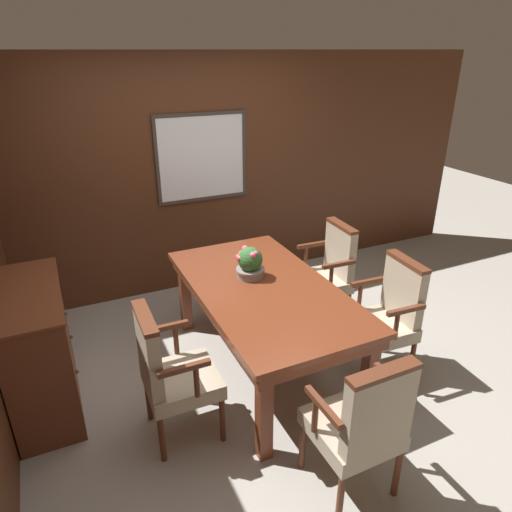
{
  "coord_description": "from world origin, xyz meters",
  "views": [
    {
      "loc": [
        -1.34,
        -2.76,
        2.45
      ],
      "look_at": [
        0.05,
        0.2,
        0.96
      ],
      "focal_mm": 32.0,
      "sensor_mm": 36.0,
      "label": 1
    }
  ],
  "objects_px": {
    "potted_plant": "(250,263)",
    "chair_right_near": "(388,313)",
    "chair_right_far": "(328,270)",
    "chair_head_near": "(362,422)",
    "dining_table": "(264,297)",
    "sideboard_cabinet": "(40,349)",
    "chair_left_near": "(170,370)"
  },
  "relations": [
    {
      "from": "potted_plant",
      "to": "chair_right_near",
      "type": "bearing_deg",
      "value": -35.24
    },
    {
      "from": "chair_right_near",
      "to": "chair_right_far",
      "type": "height_order",
      "value": "same"
    },
    {
      "from": "chair_head_near",
      "to": "potted_plant",
      "type": "distance_m",
      "value": 1.54
    },
    {
      "from": "dining_table",
      "to": "sideboard_cabinet",
      "type": "height_order",
      "value": "sideboard_cabinet"
    },
    {
      "from": "dining_table",
      "to": "potted_plant",
      "type": "xyz_separation_m",
      "value": [
        -0.03,
        0.2,
        0.22
      ]
    },
    {
      "from": "chair_left_near",
      "to": "sideboard_cabinet",
      "type": "xyz_separation_m",
      "value": [
        -0.77,
        0.71,
        -0.06
      ]
    },
    {
      "from": "chair_right_near",
      "to": "sideboard_cabinet",
      "type": "distance_m",
      "value": 2.65
    },
    {
      "from": "chair_right_near",
      "to": "potted_plant",
      "type": "height_order",
      "value": "potted_plant"
    },
    {
      "from": "chair_right_near",
      "to": "chair_left_near",
      "type": "distance_m",
      "value": 1.76
    },
    {
      "from": "dining_table",
      "to": "potted_plant",
      "type": "height_order",
      "value": "potted_plant"
    },
    {
      "from": "potted_plant",
      "to": "chair_right_far",
      "type": "bearing_deg",
      "value": 13.29
    },
    {
      "from": "chair_left_near",
      "to": "sideboard_cabinet",
      "type": "relative_size",
      "value": 0.92
    },
    {
      "from": "chair_head_near",
      "to": "potted_plant",
      "type": "bearing_deg",
      "value": -89.94
    },
    {
      "from": "chair_right_far",
      "to": "potted_plant",
      "type": "bearing_deg",
      "value": -73.89
    },
    {
      "from": "dining_table",
      "to": "chair_right_near",
      "type": "relative_size",
      "value": 1.92
    },
    {
      "from": "chair_head_near",
      "to": "chair_right_near",
      "type": "relative_size",
      "value": 1.0
    },
    {
      "from": "chair_right_far",
      "to": "sideboard_cabinet",
      "type": "distance_m",
      "value": 2.53
    },
    {
      "from": "chair_right_far",
      "to": "potted_plant",
      "type": "relative_size",
      "value": 3.82
    },
    {
      "from": "chair_head_near",
      "to": "potted_plant",
      "type": "xyz_separation_m",
      "value": [
        -0.01,
        1.5,
        0.35
      ]
    },
    {
      "from": "potted_plant",
      "to": "chair_left_near",
      "type": "bearing_deg",
      "value": -144.78
    },
    {
      "from": "chair_right_near",
      "to": "potted_plant",
      "type": "distance_m",
      "value": 1.17
    },
    {
      "from": "dining_table",
      "to": "chair_right_far",
      "type": "xyz_separation_m",
      "value": [
        0.88,
        0.42,
        -0.13
      ]
    },
    {
      "from": "chair_left_near",
      "to": "potted_plant",
      "type": "xyz_separation_m",
      "value": [
        0.85,
        0.6,
        0.35
      ]
    },
    {
      "from": "chair_right_near",
      "to": "sideboard_cabinet",
      "type": "height_order",
      "value": "chair_right_near"
    },
    {
      "from": "chair_right_far",
      "to": "sideboard_cabinet",
      "type": "xyz_separation_m",
      "value": [
        -2.53,
        -0.1,
        -0.06
      ]
    },
    {
      "from": "dining_table",
      "to": "chair_left_near",
      "type": "xyz_separation_m",
      "value": [
        -0.88,
        -0.4,
        -0.13
      ]
    },
    {
      "from": "chair_right_far",
      "to": "sideboard_cabinet",
      "type": "bearing_deg",
      "value": -84.86
    },
    {
      "from": "chair_right_near",
      "to": "chair_right_far",
      "type": "relative_size",
      "value": 1.0
    },
    {
      "from": "chair_head_near",
      "to": "chair_left_near",
      "type": "xyz_separation_m",
      "value": [
        -0.86,
        0.9,
        0.0
      ]
    },
    {
      "from": "chair_head_near",
      "to": "sideboard_cabinet",
      "type": "xyz_separation_m",
      "value": [
        -1.63,
        1.62,
        -0.06
      ]
    },
    {
      "from": "dining_table",
      "to": "chair_head_near",
      "type": "xyz_separation_m",
      "value": [
        -0.02,
        -1.3,
        -0.13
      ]
    },
    {
      "from": "dining_table",
      "to": "chair_left_near",
      "type": "relative_size",
      "value": 1.92
    }
  ]
}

